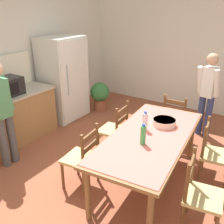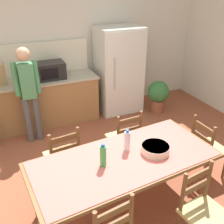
# 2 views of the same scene
# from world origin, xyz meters

# --- Properties ---
(ground_plane) EXTENTS (8.32, 8.32, 0.00)m
(ground_plane) POSITION_xyz_m (0.00, 0.00, 0.00)
(ground_plane) COLOR brown
(wall_right) EXTENTS (0.12, 5.20, 2.90)m
(wall_right) POSITION_xyz_m (3.26, 0.00, 1.45)
(wall_right) COLOR silver
(wall_right) RESTS_ON ground
(refrigerator) EXTENTS (0.86, 0.73, 1.73)m
(refrigerator) POSITION_xyz_m (1.26, 2.19, 0.86)
(refrigerator) COLOR silver
(refrigerator) RESTS_ON ground
(microwave) EXTENTS (0.50, 0.39, 0.30)m
(microwave) POSITION_xyz_m (-0.10, 2.21, 1.04)
(microwave) COLOR black
(microwave) RESTS_ON kitchen_counter
(dining_table) EXTENTS (2.17, 1.12, 0.76)m
(dining_table) POSITION_xyz_m (0.15, -0.35, 0.69)
(dining_table) COLOR brown
(dining_table) RESTS_ON ground
(bottle_near_centre) EXTENTS (0.07, 0.07, 0.27)m
(bottle_near_centre) POSITION_xyz_m (-0.12, -0.37, 0.89)
(bottle_near_centre) COLOR green
(bottle_near_centre) RESTS_ON dining_table
(bottle_off_centre) EXTENTS (0.07, 0.07, 0.27)m
(bottle_off_centre) POSITION_xyz_m (0.24, -0.22, 0.89)
(bottle_off_centre) COLOR silver
(bottle_off_centre) RESTS_ON dining_table
(serving_bowl) EXTENTS (0.32, 0.32, 0.09)m
(serving_bowl) POSITION_xyz_m (0.52, -0.39, 0.82)
(serving_bowl) COLOR beige
(serving_bowl) RESTS_ON dining_table
(chair_side_far_left) EXTENTS (0.46, 0.44, 0.91)m
(chair_side_far_left) POSITION_xyz_m (-0.39, 0.37, 0.44)
(chair_side_far_left) COLOR brown
(chair_side_far_left) RESTS_ON ground
(chair_head_end) EXTENTS (0.41, 0.43, 0.91)m
(chair_head_end) POSITION_xyz_m (1.48, -0.23, 0.44)
(chair_head_end) COLOR brown
(chair_head_end) RESTS_ON ground
(chair_side_far_right) EXTENTS (0.45, 0.43, 0.91)m
(chair_side_far_right) POSITION_xyz_m (0.55, 0.45, 0.44)
(chair_side_far_right) COLOR brown
(chair_side_far_right) RESTS_ON ground
(chair_side_near_right) EXTENTS (0.47, 0.45, 0.91)m
(chair_side_near_right) POSITION_xyz_m (0.68, -1.07, 0.44)
(chair_side_near_right) COLOR brown
(chair_side_near_right) RESTS_ON ground
(chair_side_near_left) EXTENTS (0.47, 0.46, 0.91)m
(chair_side_near_left) POSITION_xyz_m (-0.26, -1.15, 0.44)
(chair_side_near_left) COLOR brown
(chair_side_near_left) RESTS_ON ground
(person_at_counter) EXTENTS (0.41, 0.28, 1.62)m
(person_at_counter) POSITION_xyz_m (-0.58, 1.69, 0.91)
(person_at_counter) COLOR #4C4C4C
(person_at_counter) RESTS_ON ground
(person_by_table) EXTENTS (0.31, 0.42, 1.56)m
(person_by_table) POSITION_xyz_m (2.03, -0.59, 0.88)
(person_by_table) COLOR navy
(person_by_table) RESTS_ON ground
(potted_plant) EXTENTS (0.44, 0.44, 0.67)m
(potted_plant) POSITION_xyz_m (1.97, 1.76, 0.39)
(potted_plant) COLOR brown
(potted_plant) RESTS_ON ground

